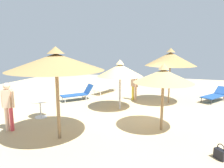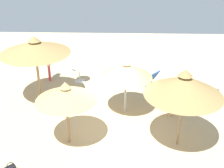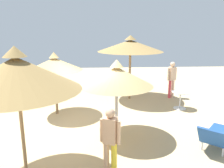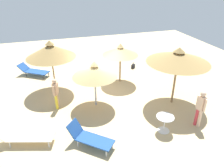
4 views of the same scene
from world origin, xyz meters
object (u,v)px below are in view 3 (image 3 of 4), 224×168
(parasol_umbrella_center, at_px, (17,74))
(handbag, at_px, (26,99))
(person_standing_edge, at_px, (110,138))
(parasol_umbrella_back, at_px, (130,46))
(parasol_umbrella_front, at_px, (54,64))
(person_standing_near_right, at_px, (172,77))
(parasol_umbrella_edge, at_px, (117,76))
(lounge_chair_far_right, at_px, (217,135))
(side_table_round, at_px, (180,97))

(parasol_umbrella_center, bearing_deg, handbag, 16.99)
(parasol_umbrella_center, height_order, person_standing_edge, parasol_umbrella_center)
(parasol_umbrella_back, xyz_separation_m, person_standing_edge, (-5.67, 1.20, -1.58))
(handbag, bearing_deg, parasol_umbrella_front, -133.05)
(parasol_umbrella_center, height_order, parasol_umbrella_front, parasol_umbrella_center)
(person_standing_edge, height_order, handbag, person_standing_edge)
(person_standing_near_right, distance_m, person_standing_edge, 6.54)
(parasol_umbrella_center, relative_size, parasol_umbrella_front, 1.21)
(parasol_umbrella_edge, relative_size, lounge_chair_far_right, 1.35)
(lounge_chair_far_right, relative_size, side_table_round, 2.40)
(person_standing_near_right, height_order, side_table_round, person_standing_near_right)
(parasol_umbrella_front, distance_m, person_standing_edge, 4.44)
(handbag, xyz_separation_m, side_table_round, (-1.29, -6.61, 0.35))
(parasol_umbrella_edge, height_order, handbag, parasol_umbrella_edge)
(parasol_umbrella_center, xyz_separation_m, parasol_umbrella_front, (3.86, -0.01, -0.40))
(parasol_umbrella_back, relative_size, handbag, 6.87)
(parasol_umbrella_edge, relative_size, parasol_umbrella_front, 0.99)
(parasol_umbrella_front, relative_size, person_standing_edge, 1.52)
(person_standing_edge, bearing_deg, parasol_umbrella_back, -11.99)
(person_standing_near_right, bearing_deg, handbag, 92.14)
(person_standing_near_right, bearing_deg, parasol_umbrella_back, 90.70)
(parasol_umbrella_center, distance_m, person_standing_edge, 2.36)
(person_standing_edge, xyz_separation_m, handbag, (5.44, 3.53, -0.74))
(parasol_umbrella_back, height_order, side_table_round, parasol_umbrella_back)
(parasol_umbrella_back, xyz_separation_m, handbag, (-0.23, 4.73, -2.32))
(handbag, bearing_deg, person_standing_edge, -147.07)
(parasol_umbrella_front, bearing_deg, person_standing_edge, -154.42)
(parasol_umbrella_edge, distance_m, handbag, 5.50)
(parasol_umbrella_front, bearing_deg, parasol_umbrella_back, -59.83)
(handbag, bearing_deg, person_standing_near_right, -87.86)
(handbag, bearing_deg, lounge_chair_far_right, -124.41)
(parasol_umbrella_center, bearing_deg, parasol_umbrella_edge, -49.36)
(person_standing_near_right, distance_m, handbag, 6.79)
(parasol_umbrella_edge, relative_size, person_standing_edge, 1.50)
(parasol_umbrella_front, distance_m, handbag, 2.90)
(parasol_umbrella_center, relative_size, person_standing_near_right, 1.68)
(lounge_chair_far_right, bearing_deg, person_standing_edge, 108.38)
(parasol_umbrella_edge, distance_m, person_standing_near_right, 4.89)
(parasol_umbrella_edge, height_order, side_table_round, parasol_umbrella_edge)
(parasol_umbrella_edge, xyz_separation_m, parasol_umbrella_back, (3.79, -0.92, 0.60))
(parasol_umbrella_center, xyz_separation_m, parasol_umbrella_back, (5.65, -3.07, 0.13))
(parasol_umbrella_center, xyz_separation_m, handbag, (5.42, 1.66, -2.19))
(person_standing_edge, bearing_deg, person_standing_near_right, -29.38)
(parasol_umbrella_front, relative_size, lounge_chair_far_right, 1.36)
(lounge_chair_far_right, xyz_separation_m, person_standing_near_right, (4.70, -0.23, 0.61))
(parasol_umbrella_front, height_order, side_table_round, parasol_umbrella_front)
(parasol_umbrella_back, bearing_deg, side_table_round, -128.89)
(lounge_chair_far_right, xyz_separation_m, handbag, (4.45, 6.50, -0.23))
(lounge_chair_far_right, relative_size, person_standing_near_right, 1.02)
(parasol_umbrella_front, relative_size, handbag, 5.54)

